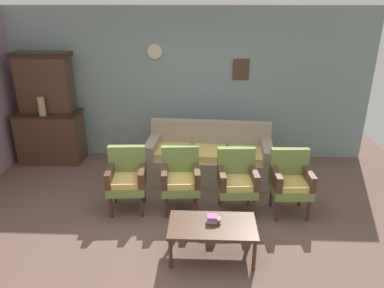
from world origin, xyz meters
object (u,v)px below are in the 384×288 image
at_px(floral_couch, 209,159).
at_px(armchair_near_couch_end, 181,177).
at_px(armchair_row_middle, 291,180).
at_px(side_cabinet, 51,137).
at_px(vase_on_cabinet, 42,106).
at_px(armchair_by_doorway, 237,179).
at_px(armchair_near_cabinet, 127,177).
at_px(coffee_table, 212,228).
at_px(book_stack_on_table, 213,220).

bearing_deg(floral_couch, armchair_near_couch_end, -111.78).
bearing_deg(floral_couch, armchair_row_middle, -42.79).
bearing_deg(side_cabinet, vase_on_cabinet, -89.50).
relative_size(side_cabinet, armchair_by_doorway, 1.28).
distance_m(vase_on_cabinet, armchair_row_middle, 4.26).
xyz_separation_m(armchair_by_doorway, armchair_row_middle, (0.73, -0.00, 0.00)).
bearing_deg(armchair_near_cabinet, vase_on_cabinet, 140.85).
relative_size(vase_on_cabinet, armchair_by_doorway, 0.36).
distance_m(floral_couch, armchair_by_doorway, 1.11).
distance_m(coffee_table, book_stack_on_table, 0.10).
xyz_separation_m(armchair_near_cabinet, armchair_near_couch_end, (0.75, 0.03, 0.00)).
distance_m(armchair_near_cabinet, armchair_by_doorway, 1.53).
distance_m(side_cabinet, book_stack_on_table, 3.86).
xyz_separation_m(armchair_near_couch_end, armchair_by_doorway, (0.78, -0.03, 0.00)).
xyz_separation_m(floral_couch, armchair_near_cabinet, (-1.15, -1.03, 0.17)).
distance_m(armchair_near_couch_end, coffee_table, 1.11).
relative_size(floral_couch, armchair_by_doorway, 2.29).
bearing_deg(vase_on_cabinet, floral_couch, -7.38).
bearing_deg(armchair_near_couch_end, vase_on_cabinet, 150.91).
height_order(armchair_by_doorway, book_stack_on_table, armchair_by_doorway).
distance_m(vase_on_cabinet, armchair_near_cabinet, 2.30).
relative_size(armchair_near_cabinet, armchair_near_couch_end, 1.00).
relative_size(side_cabinet, coffee_table, 1.16).
height_order(coffee_table, book_stack_on_table, book_stack_on_table).
height_order(vase_on_cabinet, coffee_table, vase_on_cabinet).
xyz_separation_m(armchair_near_cabinet, armchair_row_middle, (2.26, 0.00, 0.00)).
bearing_deg(armchair_by_doorway, floral_couch, 110.25).
bearing_deg(coffee_table, vase_on_cabinet, 140.54).
bearing_deg(armchair_near_couch_end, side_cabinet, 147.86).
bearing_deg(book_stack_on_table, vase_on_cabinet, 141.10).
bearing_deg(armchair_row_middle, vase_on_cabinet, 160.62).
bearing_deg(side_cabinet, floral_couch, -10.85).
bearing_deg(armchair_near_cabinet, floral_couch, 41.89).
distance_m(armchair_near_couch_end, armchair_by_doorway, 0.78).
xyz_separation_m(floral_couch, book_stack_on_table, (0.04, -1.98, 0.14)).
xyz_separation_m(side_cabinet, floral_couch, (2.87, -0.55, -0.14)).
height_order(side_cabinet, vase_on_cabinet, vase_on_cabinet).
bearing_deg(coffee_table, armchair_row_middle, 42.55).
bearing_deg(armchair_by_doorway, book_stack_on_table, -109.59).
xyz_separation_m(side_cabinet, coffee_table, (2.91, -2.57, -0.09)).
bearing_deg(floral_couch, side_cabinet, 169.15).
distance_m(side_cabinet, armchair_by_doorway, 3.61).
relative_size(vase_on_cabinet, armchair_row_middle, 0.36).
bearing_deg(armchair_near_couch_end, armchair_by_doorway, -1.90).
height_order(armchair_near_couch_end, coffee_table, armchair_near_couch_end).
height_order(side_cabinet, book_stack_on_table, side_cabinet).
xyz_separation_m(floral_couch, coffee_table, (0.03, -2.02, 0.05)).
bearing_deg(coffee_table, armchair_near_couch_end, 113.12).
xyz_separation_m(coffee_table, book_stack_on_table, (0.01, 0.04, 0.09)).
distance_m(vase_on_cabinet, armchair_near_couch_end, 2.89).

